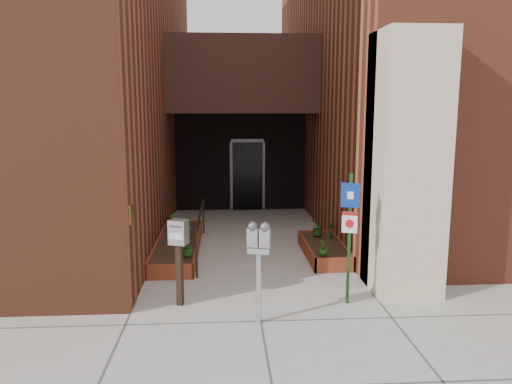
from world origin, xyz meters
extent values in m
plane|color=#9E9991|center=(0.00, 0.00, 0.00)|extent=(80.00, 80.00, 0.00)
cube|color=brown|center=(-6.00, 6.70, 5.00)|extent=(8.00, 14.60, 10.00)
cube|color=brown|center=(6.00, 7.15, 5.00)|extent=(8.00, 13.70, 10.00)
cube|color=#C2B795|center=(2.55, 0.20, 2.20)|extent=(1.10, 1.20, 4.40)
cube|color=#321C16|center=(0.00, 6.00, 4.00)|extent=(4.20, 2.00, 2.00)
cube|color=black|center=(0.00, 7.40, 1.50)|extent=(4.00, 0.30, 3.00)
cube|color=black|center=(0.20, 7.22, 1.05)|extent=(0.90, 0.06, 2.10)
cube|color=#B79338|center=(-1.99, -0.20, 1.50)|extent=(0.04, 0.30, 0.30)
cube|color=maroon|center=(-1.55, 0.92, 0.15)|extent=(0.90, 0.04, 0.30)
cube|color=maroon|center=(-1.55, 4.48, 0.15)|extent=(0.90, 0.04, 0.30)
cube|color=maroon|center=(-1.98, 2.70, 0.15)|extent=(0.04, 3.60, 0.30)
cube|color=maroon|center=(-1.12, 2.70, 0.15)|extent=(0.04, 3.60, 0.30)
cube|color=black|center=(-1.55, 2.70, 0.13)|extent=(0.82, 3.52, 0.26)
cube|color=maroon|center=(1.60, 1.12, 0.15)|extent=(0.80, 0.04, 0.30)
cube|color=maroon|center=(1.60, 3.28, 0.15)|extent=(0.80, 0.04, 0.30)
cube|color=maroon|center=(1.22, 2.20, 0.15)|extent=(0.04, 2.20, 0.30)
cube|color=maroon|center=(1.98, 2.20, 0.15)|extent=(0.04, 2.20, 0.30)
cube|color=black|center=(1.60, 2.20, 0.13)|extent=(0.72, 2.12, 0.26)
cylinder|color=black|center=(-1.05, 1.00, 0.45)|extent=(0.04, 0.04, 0.90)
cylinder|color=black|center=(-1.05, 4.30, 0.45)|extent=(0.04, 0.04, 0.90)
cylinder|color=black|center=(-1.05, 2.65, 0.88)|extent=(0.04, 3.30, 0.04)
cube|color=#A2A2A5|center=(-0.03, -1.02, 0.53)|extent=(0.08, 0.08, 1.06)
cube|color=#A2A2A5|center=(-0.03, -1.02, 1.10)|extent=(0.34, 0.20, 0.08)
cube|color=#A2A2A5|center=(-0.12, -0.99, 1.29)|extent=(0.18, 0.14, 0.28)
sphere|color=#59595B|center=(-0.12, -0.99, 1.45)|extent=(0.16, 0.16, 0.16)
cube|color=white|center=(-0.13, -1.05, 1.32)|extent=(0.09, 0.03, 0.05)
cube|color=#B21414|center=(-0.13, -1.05, 1.23)|extent=(0.09, 0.03, 0.03)
cube|color=#A2A2A5|center=(0.06, -1.04, 1.29)|extent=(0.18, 0.14, 0.28)
sphere|color=#59595B|center=(0.06, -1.04, 1.45)|extent=(0.16, 0.16, 0.16)
cube|color=white|center=(0.04, -1.09, 1.32)|extent=(0.09, 0.03, 0.05)
cube|color=#B21414|center=(0.04, -1.09, 1.23)|extent=(0.09, 0.03, 0.03)
cube|color=#163C16|center=(1.47, -0.38, 1.07)|extent=(0.06, 0.06, 2.14)
cube|color=navy|center=(1.46, -0.41, 1.80)|extent=(0.28, 0.11, 0.39)
cube|color=white|center=(1.46, -0.41, 1.80)|extent=(0.10, 0.04, 0.12)
cube|color=white|center=(1.46, -0.41, 1.36)|extent=(0.24, 0.09, 0.34)
cube|color=#B21414|center=(1.46, -0.41, 1.50)|extent=(0.23, 0.08, 0.06)
cylinder|color=#B21414|center=(1.45, -0.42, 1.34)|extent=(0.13, 0.05, 0.14)
cube|color=black|center=(-1.25, -0.28, 0.51)|extent=(0.12, 0.12, 1.03)
cube|color=#B4B4B7|center=(-1.25, -0.28, 1.21)|extent=(0.33, 0.29, 0.39)
cube|color=#59595B|center=(-1.29, -0.38, 1.33)|extent=(0.20, 0.08, 0.04)
cube|color=white|center=(-1.29, -0.38, 1.17)|extent=(0.21, 0.09, 0.09)
imported|color=#1B5919|center=(-1.25, 1.46, 0.48)|extent=(0.46, 0.46, 0.36)
imported|color=#225317|center=(-1.35, 2.94, 0.49)|extent=(0.30, 0.30, 0.38)
imported|color=#185518|center=(-1.37, 3.13, 0.50)|extent=(0.31, 0.31, 0.40)
imported|color=#29611B|center=(-1.74, 3.72, 0.49)|extent=(0.28, 0.28, 0.37)
imported|color=#205117|center=(1.39, 1.30, 0.45)|extent=(0.22, 0.22, 0.30)
imported|color=#194E16|center=(1.85, 2.63, 0.46)|extent=(0.21, 0.21, 0.32)
imported|color=#214F16|center=(1.57, 2.82, 0.47)|extent=(0.41, 0.41, 0.35)
camera|label=1|loc=(-0.52, -8.00, 3.16)|focal=35.00mm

